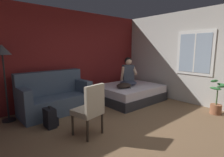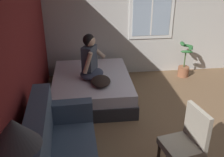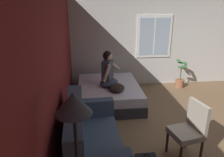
{
  "view_description": "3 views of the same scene",
  "coord_description": "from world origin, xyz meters",
  "views": [
    {
      "loc": [
        -2.42,
        -1.84,
        1.6
      ],
      "look_at": [
        0.55,
        1.59,
        0.83
      ],
      "focal_mm": 28.0,
      "sensor_mm": 36.0,
      "label": 1
    },
    {
      "loc": [
        -3.27,
        2.0,
        2.7
      ],
      "look_at": [
        0.56,
        1.55,
        0.85
      ],
      "focal_mm": 42.0,
      "sensor_mm": 36.0,
      "label": 2
    },
    {
      "loc": [
        -3.63,
        2.35,
        2.51
      ],
      "look_at": [
        0.6,
        1.87,
        0.97
      ],
      "focal_mm": 35.0,
      "sensor_mm": 36.0,
      "label": 3
    }
  ],
  "objects": [
    {
      "name": "side_chair",
      "position": [
        -0.72,
        0.74,
        0.53
      ],
      "size": [
        0.54,
        0.54,
        0.98
      ],
      "color": "#382D23",
      "rests_on": "ground"
    },
    {
      "name": "floor_lamp",
      "position": [
        -1.74,
        2.5,
        1.43
      ],
      "size": [
        0.36,
        0.36,
        1.7
      ],
      "color": "black",
      "rests_on": "ground"
    },
    {
      "name": "throw_pillow",
      "position": [
        1.1,
        1.7,
        0.55
      ],
      "size": [
        0.49,
        0.37,
        0.14
      ],
      "primitive_type": "ellipsoid",
      "rotation": [
        0.0,
        0.0,
        -0.02
      ],
      "color": "#2D231E",
      "rests_on": "bed"
    },
    {
      "name": "potted_plant",
      "position": [
        2.26,
        -0.38,
        0.3
      ],
      "size": [
        0.39,
        0.37,
        0.85
      ],
      "color": "#995B3D",
      "rests_on": "ground"
    },
    {
      "name": "ground_plane",
      "position": [
        0.0,
        0.0,
        0.0
      ],
      "size": [
        40.0,
        40.0,
        0.0
      ],
      "primitive_type": "plane",
      "color": "brown"
    },
    {
      "name": "wall_back_accent",
      "position": [
        0.0,
        2.93,
        1.35
      ],
      "size": [
        10.25,
        0.16,
        2.7
      ],
      "primitive_type": "cube",
      "color": "maroon",
      "rests_on": "ground"
    },
    {
      "name": "bed",
      "position": [
        1.48,
        1.86,
        0.24
      ],
      "size": [
        1.89,
        1.57,
        0.48
      ],
      "color": "#2D2D33",
      "rests_on": "ground"
    },
    {
      "name": "person_seated",
      "position": [
        1.45,
        1.87,
        0.84
      ],
      "size": [
        0.66,
        0.62,
        0.88
      ],
      "color": "#383D51",
      "rests_on": "bed"
    },
    {
      "name": "couch",
      "position": [
        -0.72,
        2.36,
        0.39
      ],
      "size": [
        1.73,
        0.88,
        1.04
      ],
      "color": "#47566B",
      "rests_on": "ground"
    },
    {
      "name": "cell_phone",
      "position": [
        1.17,
        1.59,
        0.48
      ],
      "size": [
        0.15,
        0.15,
        0.01
      ],
      "primitive_type": "cube",
      "rotation": [
        0.0,
        0.0,
        3.85
      ],
      "color": "black",
      "rests_on": "bed"
    },
    {
      "name": "wall_side_with_window",
      "position": [
        2.71,
        0.01,
        1.35
      ],
      "size": [
        0.19,
        7.09,
        2.7
      ],
      "color": "silver",
      "rests_on": "ground"
    }
  ]
}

